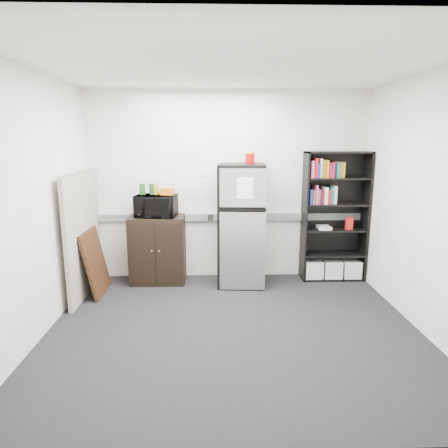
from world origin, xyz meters
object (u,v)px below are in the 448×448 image
at_px(bookshelf, 334,218).
at_px(cubicle_partition, 83,234).
at_px(cabinet, 158,249).
at_px(refrigerator, 241,225).
at_px(microwave, 156,206).

distance_m(bookshelf, cubicle_partition, 3.46).
xyz_separation_m(bookshelf, cabinet, (-2.53, -0.06, -0.43)).
xyz_separation_m(cabinet, refrigerator, (1.18, -0.08, 0.36)).
bearing_deg(refrigerator, cabinet, -179.94).
relative_size(cubicle_partition, refrigerator, 0.96).
bearing_deg(cubicle_partition, cabinet, 25.09).
bearing_deg(refrigerator, bookshelf, 10.05).
height_order(bookshelf, refrigerator, bookshelf).
bearing_deg(bookshelf, cubicle_partition, -171.94).
bearing_deg(refrigerator, microwave, -179.17).
relative_size(cubicle_partition, microwave, 2.95).
xyz_separation_m(cubicle_partition, refrigerator, (2.08, 0.34, 0.03)).
relative_size(bookshelf, cubicle_partition, 1.14).
bearing_deg(microwave, refrigerator, 3.58).
distance_m(cubicle_partition, microwave, 1.03).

